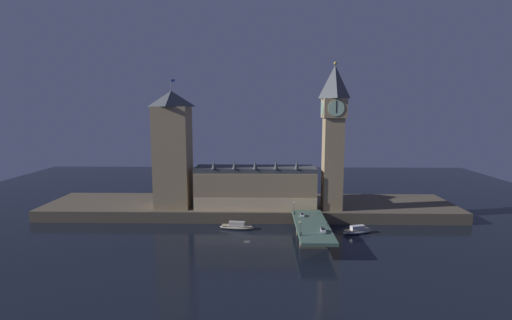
# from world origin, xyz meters

# --- Properties ---
(ground_plane) EXTENTS (400.00, 400.00, 0.00)m
(ground_plane) POSITION_xyz_m (0.00, 0.00, 0.00)
(ground_plane) COLOR black
(embankment) EXTENTS (220.00, 42.00, 5.75)m
(embankment) POSITION_xyz_m (0.00, 39.00, 2.87)
(embankment) COLOR brown
(embankment) RESTS_ON ground_plane
(parliament_hall) EXTENTS (61.71, 17.86, 25.40)m
(parliament_hall) POSITION_xyz_m (3.35, 29.25, 16.33)
(parliament_hall) COLOR tan
(parliament_hall) RESTS_ON embankment
(clock_tower) EXTENTS (11.81, 11.92, 73.73)m
(clock_tower) POSITION_xyz_m (42.32, 26.29, 44.77)
(clock_tower) COLOR tan
(clock_tower) RESTS_ON embankment
(victoria_tower) EXTENTS (17.71, 17.71, 65.98)m
(victoria_tower) POSITION_xyz_m (-39.51, 30.18, 35.88)
(victoria_tower) COLOR tan
(victoria_tower) RESTS_ON embankment
(bridge) EXTENTS (13.95, 46.00, 7.42)m
(bridge) POSITION_xyz_m (28.42, -5.00, 5.47)
(bridge) COLOR #476656
(bridge) RESTS_ON ground_plane
(car_northbound_lead) EXTENTS (1.87, 4.07, 1.35)m
(car_northbound_lead) POSITION_xyz_m (25.35, 6.84, 8.06)
(car_northbound_lead) COLOR white
(car_northbound_lead) RESTS_ON bridge
(car_southbound_lead) EXTENTS (1.90, 4.77, 1.54)m
(car_southbound_lead) POSITION_xyz_m (31.49, -15.12, 8.15)
(car_southbound_lead) COLOR silver
(car_southbound_lead) RESTS_ON bridge
(pedestrian_near_rail) EXTENTS (0.38, 0.38, 1.61)m
(pedestrian_near_rail) POSITION_xyz_m (22.28, -19.31, 8.27)
(pedestrian_near_rail) COLOR black
(pedestrian_near_rail) RESTS_ON bridge
(pedestrian_mid_walk) EXTENTS (0.38, 0.38, 1.63)m
(pedestrian_mid_walk) POSITION_xyz_m (34.56, -7.01, 8.28)
(pedestrian_mid_walk) COLOR black
(pedestrian_mid_walk) RESTS_ON bridge
(pedestrian_far_rail) EXTENTS (0.38, 0.38, 1.59)m
(pedestrian_far_rail) POSITION_xyz_m (22.28, 10.48, 8.26)
(pedestrian_far_rail) COLOR black
(pedestrian_far_rail) RESTS_ON bridge
(street_lamp_near) EXTENTS (1.34, 0.60, 5.97)m
(street_lamp_near) POSITION_xyz_m (21.88, -19.72, 11.16)
(street_lamp_near) COLOR #2D3333
(street_lamp_near) RESTS_ON bridge
(street_lamp_far) EXTENTS (1.34, 0.60, 6.23)m
(street_lamp_far) POSITION_xyz_m (21.88, 9.72, 11.32)
(street_lamp_far) COLOR #2D3333
(street_lamp_far) RESTS_ON bridge
(boat_upstream) EXTENTS (16.92, 5.87, 3.75)m
(boat_upstream) POSITION_xyz_m (-5.04, 9.85, 1.37)
(boat_upstream) COLOR #B2A893
(boat_upstream) RESTS_ON ground_plane
(boat_downstream) EXTENTS (14.94, 8.04, 3.74)m
(boat_downstream) POSITION_xyz_m (50.63, 4.95, 1.37)
(boat_downstream) COLOR white
(boat_downstream) RESTS_ON ground_plane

